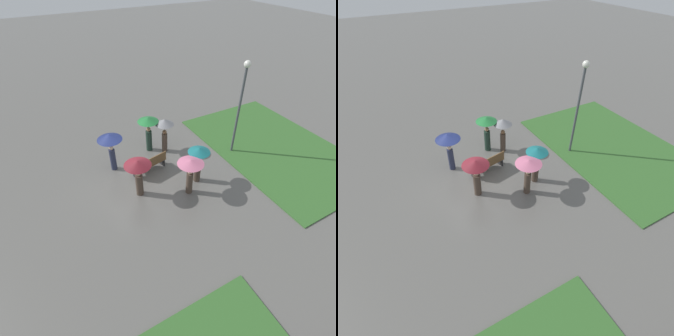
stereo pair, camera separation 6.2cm
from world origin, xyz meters
TOP-DOWN VIEW (x-y plane):
  - ground_plane at (0.00, 0.00)m, footprint 90.00×90.00m
  - lawn_patch_near at (-7.96, 1.51)m, footprint 6.17×9.40m
  - park_bench at (-1.03, 0.18)m, footprint 1.85×0.78m
  - lamp_post at (-5.65, 0.72)m, footprint 0.32×0.32m
  - crowd_person_grey at (-2.49, -1.06)m, footprint 0.96×0.96m
  - crowd_person_pink at (-1.95, 2.27)m, footprint 1.14×1.14m
  - crowd_person_green at (-1.80, -1.54)m, footprint 1.09×1.09m
  - crowd_person_navy at (0.45, -0.90)m, footprint 1.17×1.17m
  - crowd_person_maroon at (0.02, 1.32)m, footprint 1.17×1.17m
  - crowd_person_teal at (-2.70, 1.78)m, footprint 1.00×1.00m

SIDE VIEW (x-z plane):
  - ground_plane at x=0.00m, z-range 0.00..0.00m
  - lawn_patch_near at x=-7.96m, z-range 0.00..0.06m
  - park_bench at x=-1.03m, z-range 0.02..0.92m
  - crowd_person_teal at x=-2.70m, z-range 0.42..2.28m
  - crowd_person_pink at x=-1.95m, z-range 0.48..2.30m
  - crowd_person_maroon at x=0.02m, z-range 0.49..2.36m
  - crowd_person_grey at x=-2.49m, z-range 0.48..2.40m
  - crowd_person_green at x=-1.80m, z-range 0.46..2.43m
  - crowd_person_navy at x=0.45m, z-range 0.60..2.62m
  - lamp_post at x=-5.65m, z-range 0.65..5.46m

